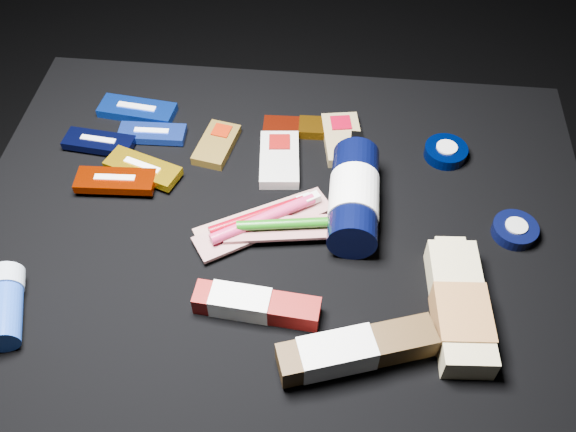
# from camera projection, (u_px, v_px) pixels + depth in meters

# --- Properties ---
(ground) EXTENTS (3.00, 3.00, 0.00)m
(ground) POSITION_uv_depth(u_px,v_px,m) (280.00, 351.00, 1.31)
(ground) COLOR black
(ground) RESTS_ON ground
(cloth_table) EXTENTS (0.98, 0.78, 0.40)m
(cloth_table) POSITION_uv_depth(u_px,v_px,m) (279.00, 298.00, 1.15)
(cloth_table) COLOR black
(cloth_table) RESTS_ON ground
(luna_bar_0) EXTENTS (0.14, 0.07, 0.02)m
(luna_bar_0) POSITION_uv_depth(u_px,v_px,m) (137.00, 110.00, 1.16)
(luna_bar_0) COLOR #0B2E9D
(luna_bar_0) RESTS_ON cloth_table
(luna_bar_1) EXTENTS (0.12, 0.05, 0.02)m
(luna_bar_1) POSITION_uv_depth(u_px,v_px,m) (152.00, 133.00, 1.12)
(luna_bar_1) COLOR #1B3BB5
(luna_bar_1) RESTS_ON cloth_table
(luna_bar_2) EXTENTS (0.12, 0.06, 0.02)m
(luna_bar_2) POSITION_uv_depth(u_px,v_px,m) (99.00, 142.00, 1.10)
(luna_bar_2) COLOR black
(luna_bar_2) RESTS_ON cloth_table
(luna_bar_3) EXTENTS (0.14, 0.09, 0.02)m
(luna_bar_3) POSITION_uv_depth(u_px,v_px,m) (143.00, 168.00, 1.06)
(luna_bar_3) COLOR #C5950C
(luna_bar_3) RESTS_ON cloth_table
(luna_bar_4) EXTENTS (0.13, 0.05, 0.02)m
(luna_bar_4) POSITION_uv_depth(u_px,v_px,m) (116.00, 181.00, 1.04)
(luna_bar_4) COLOR #8B1A00
(luna_bar_4) RESTS_ON cloth_table
(clif_bar_0) EXTENTS (0.07, 0.11, 0.02)m
(clif_bar_0) POSITION_uv_depth(u_px,v_px,m) (217.00, 143.00, 1.11)
(clif_bar_0) COLOR #533F14
(clif_bar_0) RESTS_ON cloth_table
(clif_bar_1) EXTENTS (0.08, 0.13, 0.02)m
(clif_bar_1) POSITION_uv_depth(u_px,v_px,m) (279.00, 157.00, 1.08)
(clif_bar_1) COLOR #BABAB3
(clif_bar_1) RESTS_ON cloth_table
(clif_bar_2) EXTENTS (0.08, 0.13, 0.02)m
(clif_bar_2) POSITION_uv_depth(u_px,v_px,m) (342.00, 137.00, 1.12)
(clif_bar_2) COLOR olive
(clif_bar_2) RESTS_ON cloth_table
(power_bar) EXTENTS (0.14, 0.05, 0.02)m
(power_bar) POSITION_uv_depth(u_px,v_px,m) (307.00, 128.00, 1.13)
(power_bar) COLOR maroon
(power_bar) RESTS_ON cloth_table
(lotion_bottle) EXTENTS (0.08, 0.24, 0.08)m
(lotion_bottle) POSITION_uv_depth(u_px,v_px,m) (354.00, 196.00, 0.99)
(lotion_bottle) COLOR black
(lotion_bottle) RESTS_ON cloth_table
(cream_tin_upper) EXTENTS (0.07, 0.07, 0.02)m
(cream_tin_upper) POSITION_uv_depth(u_px,v_px,m) (446.00, 152.00, 1.09)
(cream_tin_upper) COLOR black
(cream_tin_upper) RESTS_ON cloth_table
(cream_tin_lower) EXTENTS (0.07, 0.07, 0.02)m
(cream_tin_lower) POSITION_uv_depth(u_px,v_px,m) (515.00, 230.00, 0.98)
(cream_tin_lower) COLOR black
(cream_tin_lower) RESTS_ON cloth_table
(bodywash_bottle) EXTENTS (0.08, 0.21, 0.04)m
(bodywash_bottle) POSITION_uv_depth(u_px,v_px,m) (459.00, 308.00, 0.88)
(bodywash_bottle) COLOR #CDBD8B
(bodywash_bottle) RESTS_ON cloth_table
(deodorant_stick) EXTENTS (0.08, 0.13, 0.05)m
(deodorant_stick) POSITION_uv_depth(u_px,v_px,m) (6.00, 305.00, 0.88)
(deodorant_stick) COLOR #183C9D
(deodorant_stick) RESTS_ON cloth_table
(toothbrush_pack_0) EXTENTS (0.20, 0.14, 0.02)m
(toothbrush_pack_0) POSITION_uv_depth(u_px,v_px,m) (260.00, 217.00, 1.00)
(toothbrush_pack_0) COLOR beige
(toothbrush_pack_0) RESTS_ON cloth_table
(toothbrush_pack_1) EXTENTS (0.21, 0.17, 0.02)m
(toothbrush_pack_1) POSITION_uv_depth(u_px,v_px,m) (265.00, 221.00, 0.99)
(toothbrush_pack_1) COLOR #BAB3AD
(toothbrush_pack_1) RESTS_ON cloth_table
(toothbrush_pack_2) EXTENTS (0.20, 0.08, 0.02)m
(toothbrush_pack_2) POSITION_uv_depth(u_px,v_px,m) (289.00, 226.00, 0.97)
(toothbrush_pack_2) COLOR #A59F9A
(toothbrush_pack_2) RESTS_ON cloth_table
(toothpaste_carton_red) EXTENTS (0.18, 0.05, 0.03)m
(toothpaste_carton_red) POSITION_uv_depth(u_px,v_px,m) (251.00, 304.00, 0.89)
(toothpaste_carton_red) COLOR maroon
(toothpaste_carton_red) RESTS_ON cloth_table
(toothpaste_carton_green) EXTENTS (0.21, 0.11, 0.04)m
(toothpaste_carton_green) POSITION_uv_depth(u_px,v_px,m) (350.00, 351.00, 0.84)
(toothpaste_carton_green) COLOR #3D2912
(toothpaste_carton_green) RESTS_ON cloth_table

